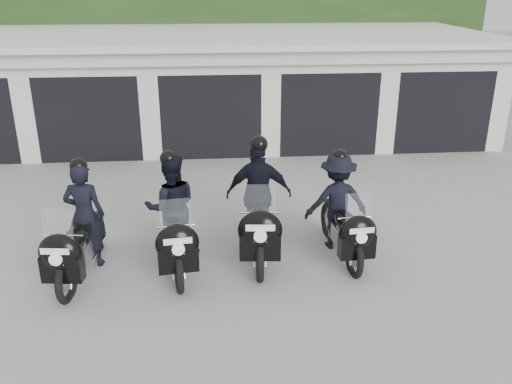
{
  "coord_description": "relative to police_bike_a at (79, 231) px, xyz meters",
  "views": [
    {
      "loc": [
        -0.0,
        -8.29,
        4.48
      ],
      "look_at": [
        0.73,
        0.3,
        1.05
      ],
      "focal_mm": 38.0,
      "sensor_mm": 36.0,
      "label": 1
    }
  ],
  "objects": [
    {
      "name": "police_bike_a",
      "position": [
        0.0,
        0.0,
        0.0
      ],
      "size": [
        0.81,
        2.21,
        1.92
      ],
      "rotation": [
        0.0,
        0.0,
        -0.11
      ],
      "color": "black",
      "rests_on": "ground"
    },
    {
      "name": "ground",
      "position": [
        2.13,
        0.38,
        -0.76
      ],
      "size": [
        80.0,
        80.0,
        0.0
      ],
      "primitive_type": "plane",
      "color": "#969691",
      "rests_on": "ground"
    },
    {
      "name": "police_bike_b",
      "position": [
        1.45,
        0.27,
        0.07
      ],
      "size": [
        0.98,
        2.25,
        1.97
      ],
      "rotation": [
        0.0,
        0.0,
        0.13
      ],
      "color": "black",
      "rests_on": "ground"
    },
    {
      "name": "police_bike_c",
      "position": [
        2.9,
        0.57,
        0.12
      ],
      "size": [
        1.18,
        2.4,
        2.08
      ],
      "rotation": [
        0.0,
        0.0,
        -0.07
      ],
      "color": "black",
      "rests_on": "ground"
    },
    {
      "name": "police_bike_d",
      "position": [
        4.27,
        0.45,
        0.03
      ],
      "size": [
        1.16,
        2.13,
        1.85
      ],
      "rotation": [
        0.0,
        0.0,
        0.09
      ],
      "color": "black",
      "rests_on": "ground"
    },
    {
      "name": "garage_block",
      "position": [
        2.13,
        8.44,
        0.66
      ],
      "size": [
        16.4,
        6.8,
        2.96
      ],
      "color": "silver",
      "rests_on": "ground"
    },
    {
      "name": "background_vegetation",
      "position": [
        2.5,
        13.3,
        2.01
      ],
      "size": [
        20.0,
        3.9,
        5.8
      ],
      "color": "#193A15",
      "rests_on": "ground"
    }
  ]
}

